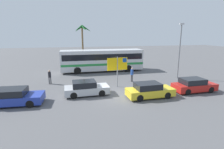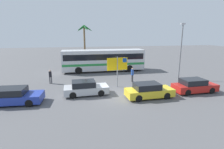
{
  "view_description": "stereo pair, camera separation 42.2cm",
  "coord_description": "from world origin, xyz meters",
  "px_view_note": "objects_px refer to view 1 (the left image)",
  "views": [
    {
      "loc": [
        -3.76,
        -15.11,
        5.55
      ],
      "look_at": [
        0.22,
        2.62,
        1.3
      ],
      "focal_mm": 28.32,
      "sensor_mm": 36.0,
      "label": 1
    },
    {
      "loc": [
        -3.35,
        -15.2,
        5.55
      ],
      "look_at": [
        0.22,
        2.62,
        1.3
      ],
      "focal_mm": 28.32,
      "sensor_mm": 36.0,
      "label": 2
    }
  ],
  "objects_px": {
    "car_yellow": "(149,90)",
    "car_red": "(194,85)",
    "car_blue": "(14,97)",
    "pedestrian_crossing_lot": "(132,73)",
    "bus_front_coach": "(102,59)",
    "ferry_sign": "(118,65)",
    "pedestrian_near_sign": "(50,76)",
    "car_silver": "(86,88)"
  },
  "relations": [
    {
      "from": "car_red",
      "to": "ferry_sign",
      "type": "bearing_deg",
      "value": 153.42
    },
    {
      "from": "pedestrian_near_sign",
      "to": "car_yellow",
      "type": "bearing_deg",
      "value": 31.98
    },
    {
      "from": "ferry_sign",
      "to": "car_blue",
      "type": "relative_size",
      "value": 0.73
    },
    {
      "from": "ferry_sign",
      "to": "pedestrian_near_sign",
      "type": "relative_size",
      "value": 2.01
    },
    {
      "from": "ferry_sign",
      "to": "car_silver",
      "type": "distance_m",
      "value": 4.28
    },
    {
      "from": "car_blue",
      "to": "ferry_sign",
      "type": "bearing_deg",
      "value": 21.22
    },
    {
      "from": "car_silver",
      "to": "ferry_sign",
      "type": "bearing_deg",
      "value": 26.27
    },
    {
      "from": "car_red",
      "to": "car_yellow",
      "type": "height_order",
      "value": "same"
    },
    {
      "from": "bus_front_coach",
      "to": "pedestrian_crossing_lot",
      "type": "bearing_deg",
      "value": -69.97
    },
    {
      "from": "ferry_sign",
      "to": "car_blue",
      "type": "height_order",
      "value": "ferry_sign"
    },
    {
      "from": "bus_front_coach",
      "to": "pedestrian_near_sign",
      "type": "height_order",
      "value": "bus_front_coach"
    },
    {
      "from": "car_silver",
      "to": "car_yellow",
      "type": "relative_size",
      "value": 0.96
    },
    {
      "from": "ferry_sign",
      "to": "pedestrian_crossing_lot",
      "type": "distance_m",
      "value": 2.97
    },
    {
      "from": "bus_front_coach",
      "to": "car_silver",
      "type": "distance_m",
      "value": 10.59
    },
    {
      "from": "bus_front_coach",
      "to": "pedestrian_near_sign",
      "type": "relative_size",
      "value": 7.5
    },
    {
      "from": "bus_front_coach",
      "to": "car_silver",
      "type": "height_order",
      "value": "bus_front_coach"
    },
    {
      "from": "car_silver",
      "to": "pedestrian_near_sign",
      "type": "bearing_deg",
      "value": 127.19
    },
    {
      "from": "car_blue",
      "to": "pedestrian_crossing_lot",
      "type": "bearing_deg",
      "value": 25.29
    },
    {
      "from": "bus_front_coach",
      "to": "car_blue",
      "type": "bearing_deg",
      "value": -128.97
    },
    {
      "from": "car_red",
      "to": "car_blue",
      "type": "height_order",
      "value": "same"
    },
    {
      "from": "ferry_sign",
      "to": "car_silver",
      "type": "height_order",
      "value": "ferry_sign"
    },
    {
      "from": "bus_front_coach",
      "to": "ferry_sign",
      "type": "height_order",
      "value": "ferry_sign"
    },
    {
      "from": "pedestrian_near_sign",
      "to": "pedestrian_crossing_lot",
      "type": "bearing_deg",
      "value": 60.45
    },
    {
      "from": "car_blue",
      "to": "pedestrian_near_sign",
      "type": "xyz_separation_m",
      "value": [
        2.09,
        5.56,
        0.29
      ]
    },
    {
      "from": "bus_front_coach",
      "to": "car_blue",
      "type": "height_order",
      "value": "bus_front_coach"
    },
    {
      "from": "bus_front_coach",
      "to": "car_yellow",
      "type": "height_order",
      "value": "bus_front_coach"
    },
    {
      "from": "ferry_sign",
      "to": "pedestrian_near_sign",
      "type": "distance_m",
      "value": 7.75
    },
    {
      "from": "bus_front_coach",
      "to": "car_red",
      "type": "height_order",
      "value": "bus_front_coach"
    },
    {
      "from": "car_blue",
      "to": "pedestrian_near_sign",
      "type": "relative_size",
      "value": 2.74
    },
    {
      "from": "car_blue",
      "to": "pedestrian_crossing_lot",
      "type": "distance_m",
      "value": 12.22
    },
    {
      "from": "car_silver",
      "to": "car_yellow",
      "type": "distance_m",
      "value": 5.71
    },
    {
      "from": "car_silver",
      "to": "car_blue",
      "type": "xyz_separation_m",
      "value": [
        -5.77,
        -1.05,
        0.0
      ]
    },
    {
      "from": "car_red",
      "to": "pedestrian_near_sign",
      "type": "xyz_separation_m",
      "value": [
        -13.96,
        5.84,
        0.3
      ]
    },
    {
      "from": "ferry_sign",
      "to": "car_yellow",
      "type": "relative_size",
      "value": 0.76
    },
    {
      "from": "car_silver",
      "to": "pedestrian_crossing_lot",
      "type": "height_order",
      "value": "pedestrian_crossing_lot"
    },
    {
      "from": "car_red",
      "to": "pedestrian_crossing_lot",
      "type": "height_order",
      "value": "pedestrian_crossing_lot"
    },
    {
      "from": "ferry_sign",
      "to": "pedestrian_near_sign",
      "type": "bearing_deg",
      "value": 153.78
    },
    {
      "from": "ferry_sign",
      "to": "car_yellow",
      "type": "xyz_separation_m",
      "value": [
        1.94,
        -3.72,
        -1.69
      ]
    },
    {
      "from": "car_silver",
      "to": "car_blue",
      "type": "distance_m",
      "value": 5.86
    },
    {
      "from": "car_yellow",
      "to": "car_red",
      "type": "bearing_deg",
      "value": 3.98
    },
    {
      "from": "pedestrian_near_sign",
      "to": "car_red",
      "type": "bearing_deg",
      "value": 44.32
    },
    {
      "from": "pedestrian_crossing_lot",
      "to": "pedestrian_near_sign",
      "type": "distance_m",
      "value": 9.34
    }
  ]
}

